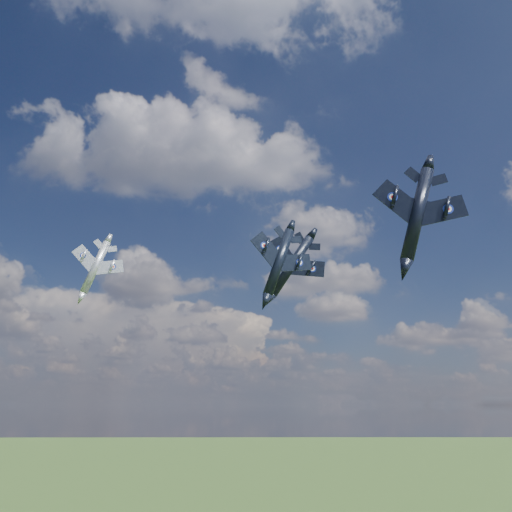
{
  "coord_description": "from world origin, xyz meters",
  "views": [
    {
      "loc": [
        1.42,
        -59.73,
        61.74
      ],
      "look_at": [
        2.3,
        10.98,
        82.93
      ],
      "focal_mm": 35.0,
      "sensor_mm": 36.0,
      "label": 1
    }
  ],
  "objects_px": {
    "jet_lead_navy": "(279,262)",
    "jet_left_silver": "(95,267)",
    "jet_high_navy": "(291,266)",
    "jet_right_navy": "(417,214)"
  },
  "relations": [
    {
      "from": "jet_lead_navy",
      "to": "jet_left_silver",
      "type": "height_order",
      "value": "jet_left_silver"
    },
    {
      "from": "jet_lead_navy",
      "to": "jet_high_navy",
      "type": "relative_size",
      "value": 0.91
    },
    {
      "from": "jet_lead_navy",
      "to": "jet_right_navy",
      "type": "height_order",
      "value": "jet_lead_navy"
    },
    {
      "from": "jet_lead_navy",
      "to": "jet_left_silver",
      "type": "bearing_deg",
      "value": 144.29
    },
    {
      "from": "jet_lead_navy",
      "to": "jet_right_navy",
      "type": "bearing_deg",
      "value": -78.13
    },
    {
      "from": "jet_lead_navy",
      "to": "jet_right_navy",
      "type": "relative_size",
      "value": 1.04
    },
    {
      "from": "jet_right_navy",
      "to": "jet_high_navy",
      "type": "xyz_separation_m",
      "value": [
        -10.47,
        34.14,
        3.82
      ]
    },
    {
      "from": "jet_high_navy",
      "to": "jet_lead_navy",
      "type": "bearing_deg",
      "value": -98.25
    },
    {
      "from": "jet_right_navy",
      "to": "jet_left_silver",
      "type": "distance_m",
      "value": 53.27
    },
    {
      "from": "jet_right_navy",
      "to": "jet_high_navy",
      "type": "bearing_deg",
      "value": 115.54
    }
  ]
}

